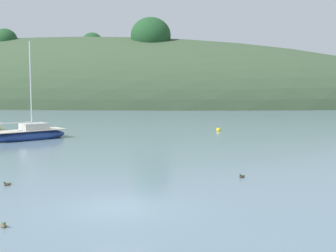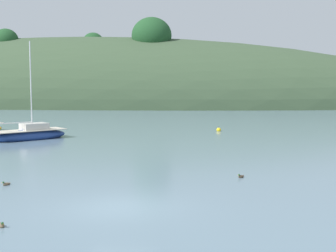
{
  "view_description": "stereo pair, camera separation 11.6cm",
  "coord_description": "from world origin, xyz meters",
  "views": [
    {
      "loc": [
        3.33,
        -16.72,
        4.7
      ],
      "look_at": [
        0.0,
        20.0,
        1.2
      ],
      "focal_mm": 48.98,
      "sensor_mm": 36.0,
      "label": 1
    },
    {
      "loc": [
        3.45,
        -16.71,
        4.7
      ],
      "look_at": [
        0.0,
        20.0,
        1.2
      ],
      "focal_mm": 48.98,
      "sensor_mm": 36.0,
      "label": 2
    }
  ],
  "objects": [
    {
      "name": "duck_trailing",
      "position": [
        4.96,
        5.92,
        0.05
      ],
      "size": [
        0.37,
        0.37,
        0.24
      ],
      "color": "#473828",
      "rests_on": "ground"
    },
    {
      "name": "duck_straggler",
      "position": [
        -3.34,
        -2.7,
        0.05
      ],
      "size": [
        0.35,
        0.38,
        0.24
      ],
      "color": "brown",
      "rests_on": "ground"
    },
    {
      "name": "duck_lone_left",
      "position": [
        -5.89,
        3.19,
        0.05
      ],
      "size": [
        0.35,
        0.39,
        0.24
      ],
      "color": "brown",
      "rests_on": "ground"
    },
    {
      "name": "mooring_buoy_inner",
      "position": [
        4.22,
        27.8,
        0.12
      ],
      "size": [
        0.44,
        0.44,
        0.54
      ],
      "color": "yellow",
      "rests_on": "ground"
    },
    {
      "name": "ground_plane",
      "position": [
        0.0,
        0.0,
        0.0
      ],
      "size": [
        400.0,
        400.0,
        0.0
      ],
      "primitive_type": "plane",
      "color": "slate"
    },
    {
      "name": "sailboat_blue_center",
      "position": [
        -11.58,
        19.81,
        0.39
      ],
      "size": [
        6.14,
        6.23,
        8.32
      ],
      "color": "navy",
      "rests_on": "ground"
    },
    {
      "name": "far_shoreline_hill",
      "position": [
        -24.98,
        77.22,
        0.06
      ],
      "size": [
        150.0,
        36.0,
        31.36
      ],
      "color": "#384C33",
      "rests_on": "ground"
    }
  ]
}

